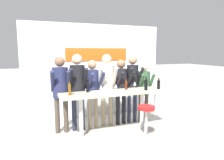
# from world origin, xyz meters

# --- Properties ---
(ground_plane) EXTENTS (40.00, 40.00, 0.00)m
(ground_plane) POSITION_xyz_m (0.00, 0.00, 0.00)
(ground_plane) COLOR #B2ADA3
(back_wall) EXTENTS (4.00, 0.12, 2.65)m
(back_wall) POSITION_xyz_m (0.00, 1.44, 1.33)
(back_wall) COLOR silver
(back_wall) RESTS_ON ground_plane
(tasting_table) EXTENTS (2.40, 0.54, 0.99)m
(tasting_table) POSITION_xyz_m (0.00, 0.00, 0.83)
(tasting_table) COLOR beige
(tasting_table) RESTS_ON ground_plane
(bar_stool) EXTENTS (0.37, 0.37, 0.75)m
(bar_stool) POSITION_xyz_m (0.52, -0.59, 0.50)
(bar_stool) COLOR silver
(bar_stool) RESTS_ON ground_plane
(person_far_left) EXTENTS (0.45, 0.57, 1.78)m
(person_far_left) POSITION_xyz_m (-1.11, 0.46, 1.11)
(person_far_left) COLOR #473D33
(person_far_left) RESTS_ON ground_plane
(person_left) EXTENTS (0.45, 0.58, 1.82)m
(person_left) POSITION_xyz_m (-0.72, 0.46, 1.14)
(person_left) COLOR #23283D
(person_left) RESTS_ON ground_plane
(person_center_left) EXTENTS (0.43, 0.55, 1.68)m
(person_center_left) POSITION_xyz_m (-0.36, 0.46, 1.06)
(person_center_left) COLOR gray
(person_center_left) RESTS_ON ground_plane
(person_center) EXTENTS (0.49, 0.61, 1.81)m
(person_center) POSITION_xyz_m (0.03, 0.51, 1.13)
(person_center) COLOR gray
(person_center) RESTS_ON ground_plane
(person_center_right) EXTENTS (0.46, 0.57, 1.68)m
(person_center_right) POSITION_xyz_m (0.40, 0.48, 1.05)
(person_center_right) COLOR black
(person_center_right) RESTS_ON ground_plane
(person_right) EXTENTS (0.39, 0.54, 1.78)m
(person_right) POSITION_xyz_m (0.74, 0.50, 1.13)
(person_right) COLOR #23283D
(person_right) RESTS_ON ground_plane
(person_far_right) EXTENTS (0.42, 0.52, 1.58)m
(person_far_right) POSITION_xyz_m (1.05, 0.45, 0.99)
(person_far_right) COLOR #473D33
(person_far_right) RESTS_ON ground_plane
(wine_bottle_0) EXTENTS (0.07, 0.07, 0.32)m
(wine_bottle_0) POSITION_xyz_m (0.76, -0.14, 1.14)
(wine_bottle_0) COLOR black
(wine_bottle_0) RESTS_ON tasting_table
(wine_bottle_1) EXTENTS (0.06, 0.06, 0.26)m
(wine_bottle_1) POSITION_xyz_m (0.37, 0.10, 1.11)
(wine_bottle_1) COLOR #4C1E0F
(wine_bottle_1) RESTS_ON tasting_table
(wine_bottle_2) EXTENTS (0.06, 0.06, 0.30)m
(wine_bottle_2) POSITION_xyz_m (-0.98, -0.04, 1.12)
(wine_bottle_2) COLOR brown
(wine_bottle_2) RESTS_ON tasting_table
(wine_bottle_3) EXTENTS (0.07, 0.07, 0.27)m
(wine_bottle_3) POSITION_xyz_m (1.12, -0.11, 1.11)
(wine_bottle_3) COLOR black
(wine_bottle_3) RESTS_ON tasting_table
(wine_bottle_4) EXTENTS (0.06, 0.06, 0.28)m
(wine_bottle_4) POSITION_xyz_m (-0.56, 0.12, 1.12)
(wine_bottle_4) COLOR black
(wine_bottle_4) RESTS_ON tasting_table
(wine_glass_0) EXTENTS (0.07, 0.07, 0.18)m
(wine_glass_0) POSITION_xyz_m (0.04, -0.06, 1.11)
(wine_glass_0) COLOR silver
(wine_glass_0) RESTS_ON tasting_table
(wine_glass_1) EXTENTS (0.07, 0.07, 0.18)m
(wine_glass_1) POSITION_xyz_m (0.60, 0.11, 1.11)
(wine_glass_1) COLOR silver
(wine_glass_1) RESTS_ON tasting_table
(wine_glass_2) EXTENTS (0.07, 0.07, 0.18)m
(wine_glass_2) POSITION_xyz_m (-0.31, -0.05, 1.11)
(wine_glass_2) COLOR silver
(wine_glass_2) RESTS_ON tasting_table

